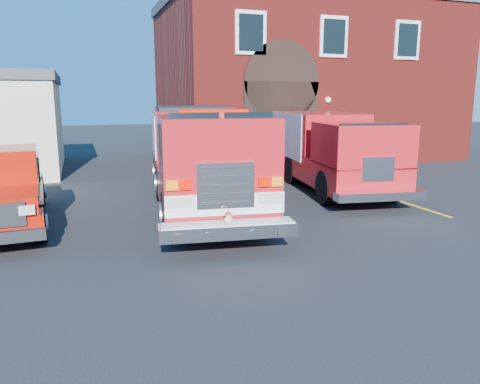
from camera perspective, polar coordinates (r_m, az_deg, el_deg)
name	(u,v)px	position (r m, az deg, el deg)	size (l,w,h in m)	color
ground	(224,235)	(11.48, -1.97, -5.25)	(100.00, 100.00, 0.00)	black
parking_stripe_near	(415,206)	(15.42, 20.59, -1.63)	(0.12, 3.00, 0.01)	yellow
parking_stripe_mid	(360,189)	(17.78, 14.47, 0.40)	(0.12, 3.00, 0.01)	yellow
parking_stripe_far	(321,176)	(20.30, 9.82, 1.93)	(0.12, 3.00, 0.01)	yellow
fire_station	(302,80)	(27.39, 7.61, 13.33)	(15.20, 10.20, 8.45)	maroon
fire_engine	(199,156)	(14.32, -4.98, 4.45)	(3.95, 10.06, 3.02)	black
secondary_truck	(328,148)	(17.66, 10.67, 5.34)	(3.84, 8.67, 2.72)	black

